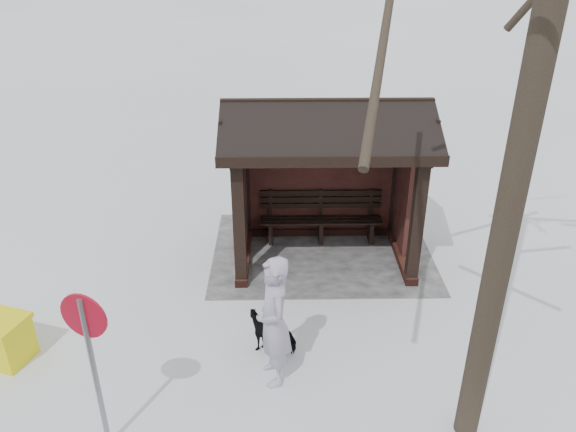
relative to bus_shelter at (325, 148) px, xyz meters
The scene contains 6 objects.
ground 2.17m from the bus_shelter, 90.00° to the left, with size 120.00×120.00×0.00m, color white.
trampled_patch 2.16m from the bus_shelter, 90.00° to the right, with size 4.20×3.20×0.02m, color gray.
bus_shelter is the anchor object (origin of this frame).
pedestrian 3.72m from the bus_shelter, 75.00° to the left, with size 0.70×0.46×1.93m, color #A19AB5.
dog 3.48m from the bus_shelter, 71.52° to the left, with size 0.34×0.75×0.63m, color black.
road_sign 5.39m from the bus_shelter, 56.94° to the left, with size 0.55×0.20×2.20m.
Camera 1 is at (0.82, 9.23, 5.61)m, focal length 35.00 mm.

